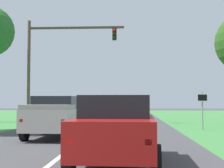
# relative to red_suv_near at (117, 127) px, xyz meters

# --- Properties ---
(ground_plane) EXTENTS (120.00, 120.00, 0.00)m
(ground_plane) POSITION_rel_red_suv_near_xyz_m (-1.77, 6.06, -0.98)
(ground_plane) COLOR #424244
(red_suv_near) EXTENTS (2.35, 4.64, 1.85)m
(red_suv_near) POSITION_rel_red_suv_near_xyz_m (0.00, 0.00, 0.00)
(red_suv_near) COLOR #9E1411
(red_suv_near) RESTS_ON ground_plane
(pickup_truck_lead) EXTENTS (2.45, 4.95, 1.92)m
(pickup_truck_lead) POSITION_rel_red_suv_near_xyz_m (-3.06, 6.32, 0.02)
(pickup_truck_lead) COLOR #B7B2A8
(pickup_truck_lead) RESTS_ON ground_plane
(traffic_light) EXTENTS (7.59, 0.40, 8.01)m
(traffic_light) POSITION_rel_red_suv_near_xyz_m (-5.67, 16.77, 4.30)
(traffic_light) COLOR brown
(traffic_light) RESTS_ON ground_plane
(keep_moving_sign) EXTENTS (0.60, 0.09, 2.24)m
(keep_moving_sign) POSITION_rel_red_suv_near_xyz_m (4.55, 10.71, 0.46)
(keep_moving_sign) COLOR gray
(keep_moving_sign) RESTS_ON ground_plane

